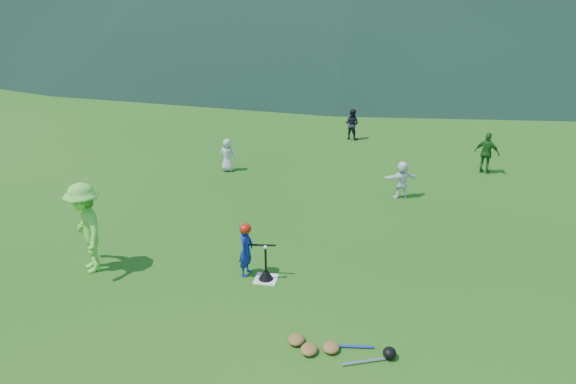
# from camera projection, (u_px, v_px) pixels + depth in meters

# --- Properties ---
(ground) EXTENTS (120.00, 120.00, 0.00)m
(ground) POSITION_uv_depth(u_px,v_px,m) (266.00, 280.00, 11.33)
(ground) COLOR #1A5212
(ground) RESTS_ON ground
(home_plate) EXTENTS (0.45, 0.45, 0.02)m
(home_plate) POSITION_uv_depth(u_px,v_px,m) (266.00, 279.00, 11.32)
(home_plate) COLOR silver
(home_plate) RESTS_ON ground
(baseball) EXTENTS (0.08, 0.08, 0.08)m
(baseball) POSITION_uv_depth(u_px,v_px,m) (265.00, 247.00, 11.05)
(baseball) COLOR white
(baseball) RESTS_ON batting_tee
(batter_child) EXTENTS (0.33, 0.44, 1.12)m
(batter_child) POSITION_uv_depth(u_px,v_px,m) (246.00, 250.00, 11.32)
(batter_child) COLOR navy
(batter_child) RESTS_ON ground
(adult_coach) EXTENTS (1.34, 1.41, 1.92)m
(adult_coach) POSITION_uv_depth(u_px,v_px,m) (86.00, 228.00, 11.34)
(adult_coach) COLOR #67D33E
(adult_coach) RESTS_ON ground
(fielder_a) EXTENTS (0.50, 0.34, 1.01)m
(fielder_a) POSITION_uv_depth(u_px,v_px,m) (227.00, 155.00, 17.01)
(fielder_a) COLOR silver
(fielder_a) RESTS_ON ground
(fielder_b) EXTENTS (0.65, 0.57, 1.11)m
(fielder_b) POSITION_uv_depth(u_px,v_px,m) (352.00, 124.00, 20.04)
(fielder_b) COLOR black
(fielder_b) RESTS_ON ground
(fielder_c) EXTENTS (0.80, 0.56, 1.25)m
(fielder_c) POSITION_uv_depth(u_px,v_px,m) (487.00, 153.00, 16.79)
(fielder_c) COLOR #205B1B
(fielder_c) RESTS_ON ground
(fielder_d) EXTENTS (0.99, 0.60, 1.02)m
(fielder_d) POSITION_uv_depth(u_px,v_px,m) (402.00, 180.00, 15.08)
(fielder_d) COLOR white
(fielder_d) RESTS_ON ground
(batting_tee) EXTENTS (0.30, 0.30, 0.68)m
(batting_tee) POSITION_uv_depth(u_px,v_px,m) (266.00, 274.00, 11.28)
(batting_tee) COLOR black
(batting_tee) RESTS_ON home_plate
(batter_gear) EXTENTS (0.73, 0.26, 0.48)m
(batter_gear) POSITION_uv_depth(u_px,v_px,m) (247.00, 230.00, 11.14)
(batter_gear) COLOR #AF1B0B
(batter_gear) RESTS_ON ground
(equipment_pile) EXTENTS (1.80, 0.65, 0.19)m
(equipment_pile) POSITION_uv_depth(u_px,v_px,m) (331.00, 347.00, 9.24)
(equipment_pile) COLOR olive
(equipment_pile) RESTS_ON ground
(outfield_fence) EXTENTS (70.07, 0.08, 1.33)m
(outfield_fence) POSITION_uv_depth(u_px,v_px,m) (358.00, 48.00, 36.52)
(outfield_fence) COLOR gray
(outfield_fence) RESTS_ON ground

